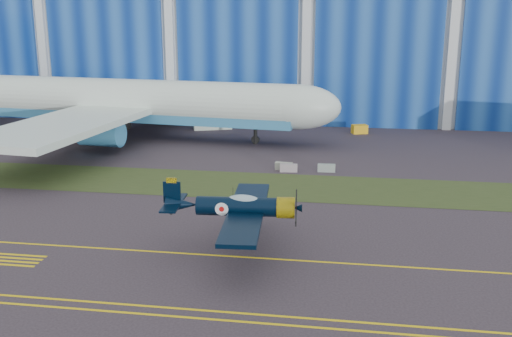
% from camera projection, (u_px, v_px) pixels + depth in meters
% --- Properties ---
extents(ground, '(260.00, 260.00, 0.00)m').
position_uv_depth(ground, '(259.00, 234.00, 49.34)').
color(ground, '#3A2F37').
rests_on(ground, ground).
extents(grass_median, '(260.00, 10.00, 0.02)m').
position_uv_depth(grass_median, '(279.00, 186.00, 62.71)').
color(grass_median, '#475128').
rests_on(grass_median, ground).
extents(hangar, '(220.00, 45.70, 30.00)m').
position_uv_depth(hangar, '(315.00, 27.00, 114.17)').
color(hangar, silver).
rests_on(hangar, ground).
extents(taxiway_centreline, '(200.00, 0.20, 0.02)m').
position_uv_depth(taxiway_centreline, '(249.00, 257.00, 44.55)').
color(taxiway_centreline, yellow).
rests_on(taxiway_centreline, ground).
extents(edge_line_near, '(80.00, 0.20, 0.02)m').
position_uv_depth(edge_line_near, '(223.00, 320.00, 35.47)').
color(edge_line_near, yellow).
rests_on(edge_line_near, ground).
extents(edge_line_far, '(80.00, 0.20, 0.02)m').
position_uv_depth(edge_line_far, '(226.00, 312.00, 36.43)').
color(edge_line_far, yellow).
rests_on(edge_line_far, ground).
extents(hold_short_ladder, '(6.00, 2.40, 0.02)m').
position_uv_depth(hold_short_ladder, '(3.00, 259.00, 44.27)').
color(hold_short_ladder, yellow).
rests_on(hold_short_ladder, ground).
extents(warbird, '(12.61, 14.83, 4.16)m').
position_uv_depth(warbird, '(237.00, 206.00, 44.59)').
color(warbird, black).
rests_on(warbird, ground).
extents(jetliner, '(74.65, 65.50, 23.88)m').
position_uv_depth(jetliner, '(127.00, 54.00, 84.95)').
color(jetliner, silver).
rests_on(jetliner, ground).
extents(shipping_container, '(6.32, 4.22, 2.54)m').
position_uv_depth(shipping_container, '(212.00, 121.00, 93.43)').
color(shipping_container, white).
rests_on(shipping_container, ground).
extents(tug, '(2.58, 2.05, 1.31)m').
position_uv_depth(tug, '(359.00, 129.00, 90.01)').
color(tug, yellow).
rests_on(tug, ground).
extents(barrier_a, '(2.05, 0.81, 0.90)m').
position_uv_depth(barrier_a, '(289.00, 168.00, 68.37)').
color(barrier_a, '#A08F97').
rests_on(barrier_a, ground).
extents(barrier_b, '(2.07, 0.92, 0.90)m').
position_uv_depth(barrier_b, '(284.00, 166.00, 69.15)').
color(barrier_b, '#9B9C8E').
rests_on(barrier_b, ground).
extents(barrier_c, '(2.02, 0.68, 0.90)m').
position_uv_depth(barrier_c, '(326.00, 168.00, 68.37)').
color(barrier_c, gray).
rests_on(barrier_c, ground).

